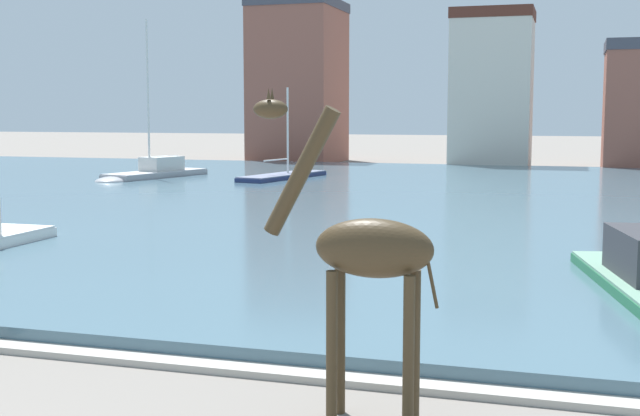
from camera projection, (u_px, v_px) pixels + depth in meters
name	position (u px, v px, depth m)	size (l,w,h in m)	color
harbor_water	(401.00, 201.00, 37.94)	(84.66, 49.73, 0.34)	#476675
quay_edge_coping	(107.00, 356.00, 14.08)	(84.66, 0.50, 0.12)	#ADA89E
giraffe_statue	(364.00, 254.00, 11.04)	(2.57, 0.63, 4.48)	#42331E
sailboat_grey	(150.00, 174.00, 49.19)	(3.97, 8.40, 9.53)	#939399
sailboat_navy	(290.00, 178.00, 49.19)	(3.40, 8.61, 5.61)	navy
townhouse_end_terrace	(298.00, 82.00, 69.82)	(6.84, 7.95, 13.42)	#8E5142
townhouse_tall_gabled	(492.00, 89.00, 62.48)	(5.97, 5.17, 11.76)	beige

